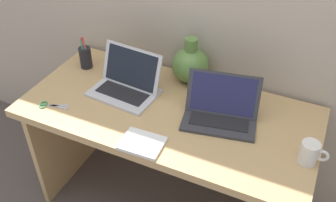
% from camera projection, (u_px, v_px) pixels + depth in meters
% --- Properties ---
extents(desk, '(1.40, 0.67, 0.73)m').
position_uv_depth(desk, '(168.00, 134.00, 1.92)').
color(desk, tan).
rests_on(desk, ground).
extents(laptop_left, '(0.34, 0.26, 0.21)m').
position_uv_depth(laptop_left, '(127.00, 81.00, 1.91)').
color(laptop_left, silver).
rests_on(laptop_left, desk).
extents(laptop_right, '(0.37, 0.28, 0.20)m').
position_uv_depth(laptop_right, '(221.00, 108.00, 1.74)').
color(laptop_right, '#333338').
rests_on(laptop_right, desk).
extents(green_vase, '(0.19, 0.19, 0.24)m').
position_uv_depth(green_vase, '(190.00, 64.00, 1.96)').
color(green_vase, '#5B843D').
rests_on(green_vase, desk).
extents(notebook_stack, '(0.19, 0.15, 0.01)m').
position_uv_depth(notebook_stack, '(141.00, 143.00, 1.63)').
color(notebook_stack, white).
rests_on(notebook_stack, desk).
extents(coffee_mug, '(0.11, 0.07, 0.10)m').
position_uv_depth(coffee_mug, '(310.00, 153.00, 1.52)').
color(coffee_mug, white).
rests_on(coffee_mug, desk).
extents(pen_cup, '(0.07, 0.07, 0.19)m').
position_uv_depth(pen_cup, '(86.00, 57.00, 2.08)').
color(pen_cup, black).
rests_on(pen_cup, desk).
extents(scissors, '(0.15, 0.08, 0.01)m').
position_uv_depth(scissors, '(49.00, 105.00, 1.84)').
color(scissors, '#B7B7BC').
rests_on(scissors, desk).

